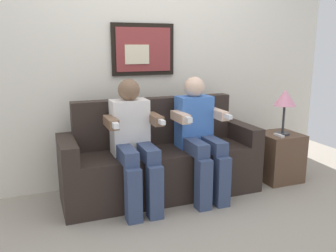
# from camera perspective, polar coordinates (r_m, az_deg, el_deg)

# --- Properties ---
(ground_plane) EXTENTS (5.52, 5.52, 0.00)m
(ground_plane) POSITION_cam_1_polar(r_m,az_deg,el_deg) (3.18, 1.01, -12.99)
(ground_plane) COLOR #9E9384
(back_wall_assembly) EXTENTS (4.25, 0.10, 2.60)m
(back_wall_assembly) POSITION_cam_1_polar(r_m,az_deg,el_deg) (3.58, -3.65, 11.50)
(back_wall_assembly) COLOR silver
(back_wall_assembly) RESTS_ON ground_plane
(couch) EXTENTS (1.85, 0.58, 0.90)m
(couch) POSITION_cam_1_polar(r_m,az_deg,el_deg) (3.34, -1.10, -5.88)
(couch) COLOR #2D231E
(couch) RESTS_ON ground_plane
(person_on_left) EXTENTS (0.46, 0.56, 1.11)m
(person_on_left) POSITION_cam_1_polar(r_m,az_deg,el_deg) (3.01, -5.59, -2.19)
(person_on_left) COLOR white
(person_on_left) RESTS_ON ground_plane
(person_on_right) EXTENTS (0.46, 0.56, 1.11)m
(person_on_right) POSITION_cam_1_polar(r_m,az_deg,el_deg) (3.23, 5.10, -1.15)
(person_on_right) COLOR #3F72CC
(person_on_right) RESTS_ON ground_plane
(side_table_right) EXTENTS (0.40, 0.40, 0.50)m
(side_table_right) POSITION_cam_1_polar(r_m,az_deg,el_deg) (3.88, 17.48, -4.76)
(side_table_right) COLOR brown
(side_table_right) RESTS_ON ground_plane
(table_lamp) EXTENTS (0.22, 0.22, 0.46)m
(table_lamp) POSITION_cam_1_polar(r_m,az_deg,el_deg) (3.72, 18.44, 4.06)
(table_lamp) COLOR #333338
(table_lamp) RESTS_ON side_table_right
(spare_remote_on_table) EXTENTS (0.04, 0.13, 0.02)m
(spare_remote_on_table) POSITION_cam_1_polar(r_m,az_deg,el_deg) (3.70, 17.55, -1.43)
(spare_remote_on_table) COLOR white
(spare_remote_on_table) RESTS_ON side_table_right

